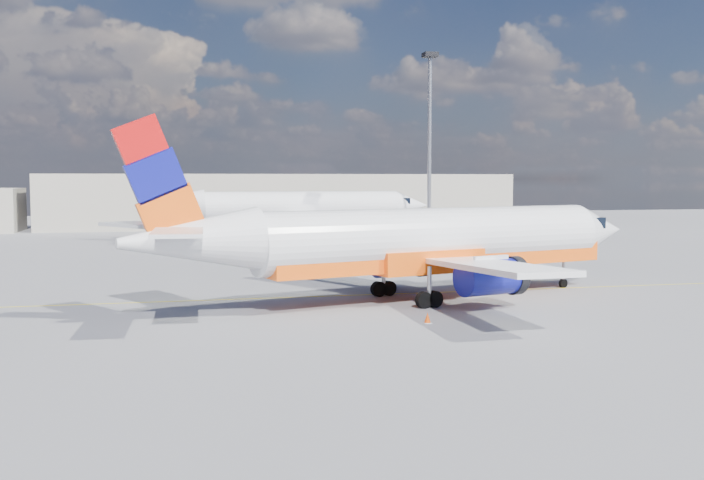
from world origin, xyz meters
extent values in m
plane|color=slate|center=(0.00, 0.00, 0.00)|extent=(240.00, 240.00, 0.00)
cube|color=yellow|center=(0.00, 3.00, 0.01)|extent=(70.00, 0.15, 0.01)
cube|color=beige|center=(5.00, 75.00, 4.00)|extent=(70.00, 14.00, 8.00)
cylinder|color=white|center=(4.07, 0.37, 3.77)|extent=(23.16, 9.69, 3.56)
cone|color=white|center=(17.19, 4.07, 3.77)|extent=(5.00, 4.57, 3.56)
cone|color=white|center=(-10.55, -3.76, 4.14)|extent=(7.98, 5.25, 3.39)
cube|color=black|center=(15.77, 3.67, 4.35)|extent=(2.37, 2.80, 0.73)
cube|color=#FF5B10|center=(4.58, 0.51, 2.57)|extent=(22.99, 9.09, 1.26)
cube|color=white|center=(0.57, 7.01, 2.83)|extent=(9.15, 12.58, 0.84)
cube|color=white|center=(4.55, -7.12, 2.83)|extent=(3.74, 12.68, 0.84)
cylinder|color=navy|center=(3.30, 5.05, 1.83)|extent=(4.17, 2.94, 1.99)
cylinder|color=navy|center=(5.86, -4.03, 1.83)|extent=(4.17, 2.94, 1.99)
cylinder|color=black|center=(4.91, 5.51, 1.83)|extent=(1.10, 2.26, 2.20)
cylinder|color=black|center=(7.47, -3.57, 1.83)|extent=(1.10, 2.26, 2.20)
cube|color=#FF5B10|center=(-12.07, -4.18, 7.34)|extent=(4.82, 1.64, 6.54)
cube|color=white|center=(-12.98, -0.95, 4.82)|extent=(4.83, 5.64, 0.19)
cube|color=white|center=(-11.16, -7.41, 4.82)|extent=(2.51, 5.33, 0.19)
cylinder|color=#9E9FA7|center=(14.16, 3.22, 1.31)|extent=(0.23, 0.23, 2.20)
cylinder|color=black|center=(14.16, 3.22, 0.29)|extent=(0.63, 0.40, 0.59)
cylinder|color=black|center=(1.37, 2.22, 0.47)|extent=(1.02, 0.64, 0.94)
cylinder|color=black|center=(2.74, -2.62, 0.47)|extent=(1.02, 0.64, 0.94)
cylinder|color=white|center=(4.26, 50.55, 3.93)|extent=(24.17, 5.07, 3.71)
cone|color=white|center=(18.42, 51.36, 3.93)|extent=(4.57, 3.95, 3.71)
cone|color=white|center=(-11.53, 49.65, 4.31)|extent=(7.82, 3.95, 3.52)
cube|color=black|center=(16.89, 51.27, 4.53)|extent=(1.99, 2.61, 0.76)
cube|color=white|center=(4.81, 50.58, 2.67)|extent=(24.13, 4.42, 1.31)
cube|color=white|center=(2.19, 58.08, 2.95)|extent=(7.22, 13.54, 0.88)
cube|color=white|center=(3.06, 42.83, 2.95)|extent=(5.87, 13.51, 0.88)
cylinder|color=white|center=(4.53, 55.48, 1.91)|extent=(4.04, 2.29, 2.07)
cylinder|color=white|center=(5.09, 45.68, 1.91)|extent=(4.04, 2.29, 2.07)
cylinder|color=black|center=(6.27, 55.58, 1.91)|extent=(0.68, 2.32, 2.29)
cylinder|color=black|center=(6.83, 45.78, 1.91)|extent=(0.68, 2.32, 2.29)
cube|color=red|center=(-13.16, 49.55, 7.64)|extent=(5.13, 0.62, 6.81)
cube|color=white|center=(-13.36, 53.04, 5.02)|extent=(4.22, 5.95, 0.20)
cube|color=white|center=(-12.97, 46.07, 5.02)|extent=(3.71, 5.89, 0.20)
cylinder|color=#9E9FA7|center=(15.15, 51.17, 1.36)|extent=(0.21, 0.21, 2.29)
cylinder|color=black|center=(15.15, 51.17, 0.31)|extent=(0.62, 0.30, 0.61)
cylinder|color=black|center=(1.93, 53.04, 0.49)|extent=(1.00, 0.47, 0.98)
cylinder|color=black|center=(2.23, 47.81, 0.49)|extent=(1.00, 0.47, 0.98)
cylinder|color=black|center=(10.51, 8.33, 0.28)|extent=(0.58, 0.29, 0.55)
cylinder|color=black|center=(10.30, 6.80, 0.28)|extent=(0.58, 0.29, 0.55)
cylinder|color=black|center=(12.70, 8.03, 0.28)|extent=(0.58, 0.29, 0.55)
cylinder|color=black|center=(12.49, 6.49, 0.28)|extent=(0.58, 0.29, 0.55)
cube|color=yellow|center=(11.50, 7.41, 0.83)|extent=(3.06, 1.93, 1.11)
cube|color=black|center=(10.96, 7.49, 1.71)|extent=(1.50, 1.50, 0.66)
cube|color=white|center=(1.13, -7.16, 0.02)|extent=(0.39, 0.39, 0.04)
cone|color=#ED4A09|center=(1.13, -7.16, 0.29)|extent=(0.33, 0.33, 0.50)
cylinder|color=#9E9FA7|center=(17.30, 40.92, 10.47)|extent=(0.46, 0.46, 20.94)
cube|color=black|center=(17.30, 40.92, 21.25)|extent=(1.57, 1.57, 0.52)
camera|label=1|loc=(-11.38, -44.52, 7.30)|focal=40.00mm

